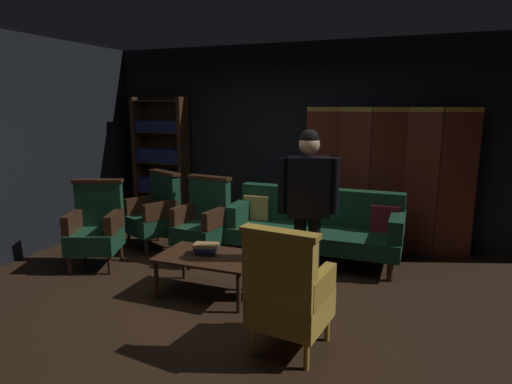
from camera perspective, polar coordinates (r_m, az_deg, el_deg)
ground_plane at (r=4.53m, az=-3.73°, el=-13.75°), size 10.00×10.00×0.00m
back_wall at (r=6.44m, az=5.31°, el=6.63°), size 7.20×0.10×2.80m
side_wall_left at (r=6.43m, az=-26.65°, el=5.48°), size 0.10×3.60×2.80m
folding_screen at (r=6.01m, az=16.77°, el=1.89°), size 2.18×0.24×1.90m
bookshelf at (r=7.13m, az=-12.23°, el=4.07°), size 0.90×0.32×2.05m
velvet_couch at (r=5.51m, az=7.81°, el=-4.26°), size 2.12×0.78×0.88m
coffee_table at (r=4.50m, az=-6.29°, el=-8.84°), size 1.00×0.64×0.42m
armchair_gilt_accent at (r=3.46m, az=4.19°, el=-13.11°), size 0.65×0.64×1.04m
armchair_wing_left at (r=5.57m, az=-20.30°, el=-4.28°), size 0.75×0.75×1.04m
armchair_wing_right at (r=5.52m, az=-7.01°, el=-3.79°), size 0.65×0.64×1.04m
armchair_wing_far at (r=6.06m, az=-13.06°, el=-2.62°), size 0.77×0.77×1.04m
standing_figure at (r=4.21m, az=6.85°, el=-1.02°), size 0.56×0.33×1.70m
book_black_cloth at (r=4.53m, az=-6.57°, el=-7.82°), size 0.22×0.21×0.04m
book_navy_cloth at (r=4.52m, az=-6.58°, el=-7.38°), size 0.24×0.21×0.03m
book_tan_leather at (r=4.51m, az=-6.59°, el=-6.97°), size 0.28×0.21×0.03m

